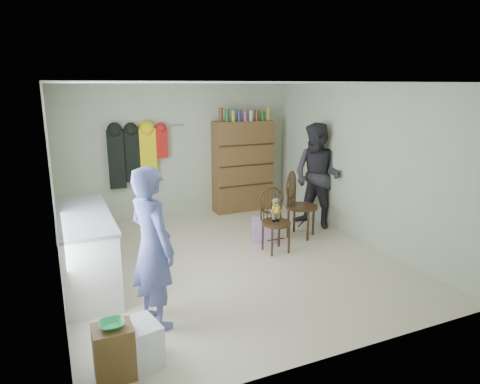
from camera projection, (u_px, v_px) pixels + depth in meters
name	position (u px, v px, depth m)	size (l,w,h in m)	color
ground_plane	(230.00, 260.00, 6.23)	(5.00, 5.00, 0.00)	beige
room_walls	(215.00, 148.00, 6.32)	(5.00, 5.00, 5.00)	beige
counter	(86.00, 250.00, 5.34)	(0.64, 1.86, 0.94)	silver
stool	(114.00, 352.00, 3.68)	(0.34, 0.29, 0.48)	brown
bowl	(112.00, 325.00, 3.61)	(0.21, 0.21, 0.05)	#29B45C
plastic_tub	(136.00, 345.00, 3.87)	(0.41, 0.39, 0.39)	white
chair_front	(275.00, 216.00, 6.46)	(0.44, 0.44, 0.98)	#3F2916
chair_far	(298.00, 202.00, 7.10)	(0.69, 0.69, 1.10)	#3F2916
striped_bag	(263.00, 230.00, 6.92)	(0.36, 0.28, 0.38)	pink
person_left	(152.00, 248.00, 4.38)	(0.62, 0.41, 1.71)	#525998
person_right	(317.00, 176.00, 7.50)	(0.90, 0.70, 1.85)	#2D2B33
dresser	(243.00, 165.00, 8.54)	(1.20, 0.39, 2.07)	brown
coat_rack	(136.00, 155.00, 7.71)	(1.42, 0.12, 1.09)	#99999E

